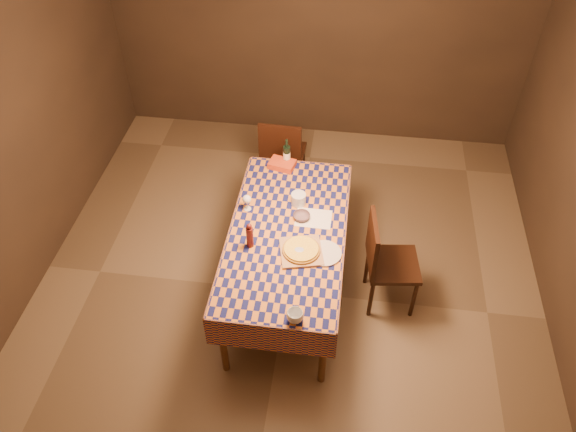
# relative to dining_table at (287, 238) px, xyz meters

# --- Properties ---
(room) EXTENTS (5.00, 5.10, 2.70)m
(room) POSITION_rel_dining_table_xyz_m (0.00, 0.00, 0.66)
(room) COLOR brown
(room) RESTS_ON ground
(dining_table) EXTENTS (0.94, 1.84, 0.77)m
(dining_table) POSITION_rel_dining_table_xyz_m (0.00, 0.00, 0.00)
(dining_table) COLOR brown
(dining_table) RESTS_ON ground
(cutting_board) EXTENTS (0.38, 0.38, 0.02)m
(cutting_board) POSITION_rel_dining_table_xyz_m (0.14, -0.21, 0.09)
(cutting_board) COLOR #A6774E
(cutting_board) RESTS_ON dining_table
(pizza) EXTENTS (0.33, 0.33, 0.03)m
(pizza) POSITION_rel_dining_table_xyz_m (0.14, -0.21, 0.11)
(pizza) COLOR #986419
(pizza) RESTS_ON cutting_board
(pepper_mill) EXTENTS (0.07, 0.07, 0.23)m
(pepper_mill) POSITION_rel_dining_table_xyz_m (-0.27, -0.19, 0.19)
(pepper_mill) COLOR #531413
(pepper_mill) RESTS_ON dining_table
(bowl) EXTENTS (0.16, 0.16, 0.04)m
(bowl) POSITION_rel_dining_table_xyz_m (0.10, 0.17, 0.10)
(bowl) COLOR #634B53
(bowl) RESTS_ON dining_table
(wine_glass) EXTENTS (0.07, 0.07, 0.15)m
(wine_glass) POSITION_rel_dining_table_xyz_m (-0.37, 0.22, 0.18)
(wine_glass) COLOR white
(wine_glass) RESTS_ON dining_table
(wine_bottle) EXTENTS (0.07, 0.07, 0.26)m
(wine_bottle) POSITION_rel_dining_table_xyz_m (-0.12, 0.87, 0.18)
(wine_bottle) COLOR black
(wine_bottle) RESTS_ON dining_table
(deli_tub) EXTENTS (0.13, 0.13, 0.10)m
(deli_tub) POSITION_rel_dining_table_xyz_m (0.05, 0.34, 0.13)
(deli_tub) COLOR silver
(deli_tub) RESTS_ON dining_table
(takeout_container) EXTENTS (0.26, 0.21, 0.06)m
(takeout_container) POSITION_rel_dining_table_xyz_m (-0.16, 0.81, 0.10)
(takeout_container) COLOR #BB3B18
(takeout_container) RESTS_ON dining_table
(white_plate) EXTENTS (0.35, 0.35, 0.02)m
(white_plate) POSITION_rel_dining_table_xyz_m (0.31, -0.20, 0.08)
(white_plate) COLOR silver
(white_plate) RESTS_ON dining_table
(tumbler) EXTENTS (0.14, 0.14, 0.09)m
(tumbler) POSITION_rel_dining_table_xyz_m (0.17, -0.84, 0.12)
(tumbler) COLOR silver
(tumbler) RESTS_ON dining_table
(flour_patch) EXTENTS (0.30, 0.23, 0.00)m
(flour_patch) POSITION_rel_dining_table_xyz_m (0.19, 0.18, 0.08)
(flour_patch) COLOR white
(flour_patch) RESTS_ON dining_table
(flour_bag) EXTENTS (0.19, 0.14, 0.05)m
(flour_bag) POSITION_rel_dining_table_xyz_m (0.12, -0.22, 0.10)
(flour_bag) COLOR #A5ADD3
(flour_bag) RESTS_ON dining_table
(chair_far) EXTENTS (0.44, 0.44, 0.93)m
(chair_far) POSITION_rel_dining_table_xyz_m (-0.23, 1.33, -0.17)
(chair_far) COLOR black
(chair_far) RESTS_ON ground
(chair_right) EXTENTS (0.48, 0.47, 0.93)m
(chair_right) POSITION_rel_dining_table_xyz_m (0.80, 0.04, -0.17)
(chair_right) COLOR black
(chair_right) RESTS_ON ground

